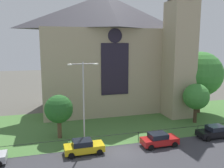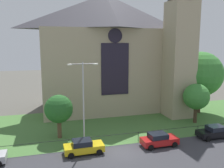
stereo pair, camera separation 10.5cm
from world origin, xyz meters
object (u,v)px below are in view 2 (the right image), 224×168
object	(u,v)px
tree_right_far	(200,74)
parked_car_yellow	(83,147)
church_building	(111,51)
streetlamp_near	(83,95)
tree_left_near	(59,109)
parked_car_red	(159,140)
tree_right_near	(196,97)
parked_car_black	(214,132)

from	to	relation	value
tree_right_far	parked_car_yellow	size ratio (longest dim) A/B	2.45
church_building	tree_right_far	distance (m)	15.63
streetlamp_near	tree_left_near	bearing A→B (deg)	124.17
tree_left_near	streetlamp_near	xyz separation A→B (m)	(2.51, -3.69, 2.32)
streetlamp_near	parked_car_red	distance (m)	10.00
tree_right_near	parked_car_black	world-z (taller)	tree_right_near
parked_car_red	parked_car_black	world-z (taller)	same
tree_left_near	tree_right_near	bearing A→B (deg)	1.87
streetlamp_near	parked_car_black	distance (m)	16.95
tree_left_near	parked_car_black	bearing A→B (deg)	-15.38
tree_right_near	parked_car_red	bearing A→B (deg)	-145.58
church_building	tree_right_near	bearing A→B (deg)	-48.37
church_building	tree_right_near	world-z (taller)	church_building
tree_right_near	parked_car_red	world-z (taller)	tree_right_near
parked_car_red	tree_right_near	bearing A→B (deg)	33.65
streetlamp_near	parked_car_black	bearing A→B (deg)	-5.03
tree_right_near	parked_car_red	xyz separation A→B (m)	(-8.95, -6.13, -3.18)
parked_car_red	parked_car_black	xyz separation A→B (m)	(7.75, 0.38, 0.00)
tree_right_far	streetlamp_near	world-z (taller)	tree_right_far
tree_right_far	parked_car_black	size ratio (longest dim) A/B	2.45
church_building	parked_car_red	xyz separation A→B (m)	(1.00, -17.33, -9.53)
parked_car_yellow	parked_car_black	xyz separation A→B (m)	(16.37, -0.01, 0.00)
tree_right_near	parked_car_black	bearing A→B (deg)	-101.83
tree_right_far	tree_left_near	size ratio (longest dim) A/B	1.90
tree_left_near	streetlamp_near	bearing A→B (deg)	-55.83
streetlamp_near	parked_car_yellow	bearing A→B (deg)	-102.66
tree_right_far	parked_car_yellow	distance (m)	24.28
tree_right_near	parked_car_yellow	bearing A→B (deg)	-161.92
tree_right_far	parked_car_red	world-z (taller)	tree_right_far
church_building	tree_right_far	bearing A→B (deg)	-26.29
parked_car_black	parked_car_yellow	bearing A→B (deg)	-0.74
streetlamp_near	church_building	bearing A→B (deg)	64.81
tree_left_near	parked_car_red	distance (m)	12.48
church_building	parked_car_yellow	distance (m)	20.87
tree_right_near	streetlamp_near	distance (m)	17.92
tree_right_near	parked_car_red	size ratio (longest dim) A/B	1.39
tree_right_far	tree_right_near	bearing A→B (deg)	-129.38
tree_left_near	tree_right_near	world-z (taller)	tree_right_near
church_building	parked_car_black	distance (m)	21.32
church_building	parked_car_red	size ratio (longest dim) A/B	6.16
tree_right_far	streetlamp_near	xyz separation A→B (m)	(-20.93, -8.81, -0.58)
tree_right_near	parked_car_black	size ratio (longest dim) A/B	1.39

